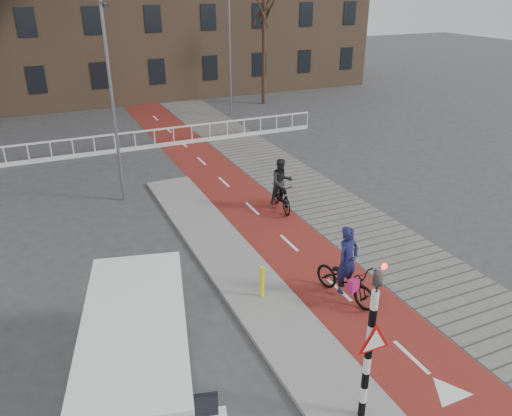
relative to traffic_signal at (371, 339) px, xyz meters
name	(u,v)px	position (x,y,z in m)	size (l,w,h in m)	color
ground	(332,349)	(0.60, 2.02, -1.99)	(120.00, 120.00, 0.00)	#38383A
bike_lane	(233,190)	(2.10, 12.02, -1.98)	(2.50, 60.00, 0.01)	maroon
sidewalk	(293,180)	(4.90, 12.02, -1.98)	(3.00, 60.00, 0.01)	slate
curb_island	(239,271)	(-0.10, 6.02, -1.93)	(1.80, 16.00, 0.12)	gray
traffic_signal	(371,339)	(0.00, 0.00, 0.00)	(0.80, 0.80, 3.68)	black
bollard	(262,282)	(-0.06, 4.49, -1.42)	(0.12, 0.12, 0.90)	yellow
cyclist_near	(346,275)	(2.02, 3.65, -1.27)	(1.22, 2.17, 2.12)	black
cyclist_far	(281,189)	(3.05, 9.49, -1.16)	(0.92, 1.91, 1.99)	black
van	(139,360)	(-3.80, 2.23, -0.90)	(3.02, 5.15, 2.08)	white
railing	(52,155)	(-4.40, 19.02, -1.68)	(28.00, 0.10, 0.99)	silver
tree_right	(264,49)	(10.03, 25.96, 1.70)	(0.25, 0.25, 7.37)	#311F15
streetlight_near	(113,108)	(-2.17, 12.87, 1.66)	(0.12, 0.12, 7.31)	slate
streetlight_right	(230,43)	(6.73, 23.81, 2.46)	(0.12, 0.12, 8.89)	slate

